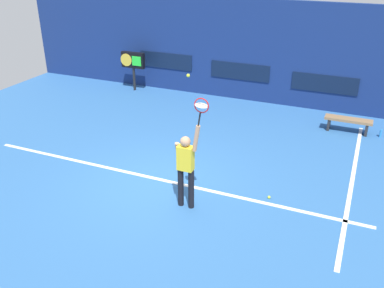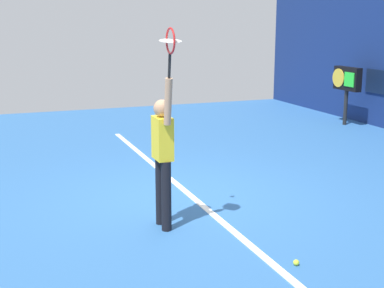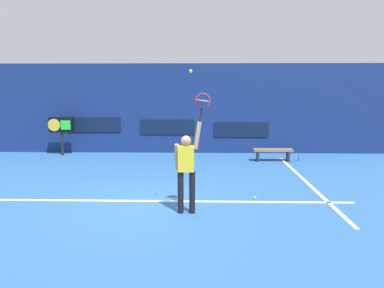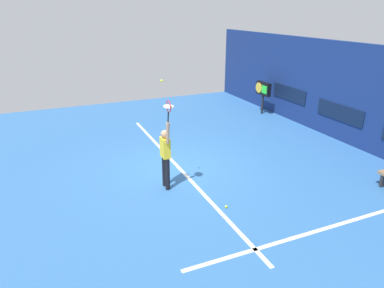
{
  "view_description": "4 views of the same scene",
  "coord_description": "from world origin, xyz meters",
  "px_view_note": "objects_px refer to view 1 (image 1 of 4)",
  "views": [
    {
      "loc": [
        4.31,
        -7.82,
        5.3
      ],
      "look_at": [
        1.14,
        -0.43,
        1.45
      ],
      "focal_mm": 39.5,
      "sensor_mm": 36.0,
      "label": 1
    },
    {
      "loc": [
        7.48,
        -2.66,
        2.65
      ],
      "look_at": [
        0.69,
        -0.09,
        0.99
      ],
      "focal_mm": 50.51,
      "sensor_mm": 36.0,
      "label": 2
    },
    {
      "loc": [
        1.4,
        -8.38,
        2.73
      ],
      "look_at": [
        1.19,
        -0.18,
        1.44
      ],
      "focal_mm": 34.89,
      "sensor_mm": 36.0,
      "label": 3
    },
    {
      "loc": [
        9.36,
        -3.43,
        4.68
      ],
      "look_at": [
        1.13,
        0.13,
        1.2
      ],
      "focal_mm": 32.74,
      "sensor_mm": 36.0,
      "label": 4
    }
  ],
  "objects_px": {
    "tennis_player": "(186,166)",
    "court_bench": "(348,122)",
    "tennis_ball": "(188,75)",
    "water_bottle": "(381,133)",
    "scoreboard_clock": "(133,61)",
    "tennis_racket": "(201,107)",
    "spare_ball": "(269,197)"
  },
  "relations": [
    {
      "from": "tennis_player",
      "to": "water_bottle",
      "type": "height_order",
      "value": "tennis_player"
    },
    {
      "from": "tennis_ball",
      "to": "scoreboard_clock",
      "type": "distance_m",
      "value": 8.75
    },
    {
      "from": "tennis_ball",
      "to": "court_bench",
      "type": "bearing_deg",
      "value": 63.82
    },
    {
      "from": "tennis_player",
      "to": "scoreboard_clock",
      "type": "bearing_deg",
      "value": 128.0
    },
    {
      "from": "tennis_racket",
      "to": "tennis_ball",
      "type": "height_order",
      "value": "tennis_ball"
    },
    {
      "from": "tennis_racket",
      "to": "scoreboard_clock",
      "type": "relative_size",
      "value": 0.41
    },
    {
      "from": "tennis_ball",
      "to": "tennis_racket",
      "type": "bearing_deg",
      "value": 16.65
    },
    {
      "from": "tennis_player",
      "to": "court_bench",
      "type": "bearing_deg",
      "value": 62.72
    },
    {
      "from": "water_bottle",
      "to": "spare_ball",
      "type": "bearing_deg",
      "value": -115.86
    },
    {
      "from": "tennis_player",
      "to": "scoreboard_clock",
      "type": "height_order",
      "value": "tennis_player"
    },
    {
      "from": "tennis_ball",
      "to": "water_bottle",
      "type": "relative_size",
      "value": 0.28
    },
    {
      "from": "tennis_racket",
      "to": "scoreboard_clock",
      "type": "xyz_separation_m",
      "value": [
        -5.53,
        6.65,
        -1.24
      ]
    },
    {
      "from": "tennis_racket",
      "to": "court_bench",
      "type": "height_order",
      "value": "tennis_racket"
    },
    {
      "from": "scoreboard_clock",
      "to": "tennis_ball",
      "type": "bearing_deg",
      "value": -51.8
    },
    {
      "from": "tennis_ball",
      "to": "water_bottle",
      "type": "height_order",
      "value": "tennis_ball"
    },
    {
      "from": "tennis_player",
      "to": "scoreboard_clock",
      "type": "relative_size",
      "value": 1.32
    },
    {
      "from": "tennis_player",
      "to": "tennis_ball",
      "type": "xyz_separation_m",
      "value": [
        0.1,
        -0.08,
        2.01
      ]
    },
    {
      "from": "scoreboard_clock",
      "to": "spare_ball",
      "type": "relative_size",
      "value": 22.16
    },
    {
      "from": "tennis_racket",
      "to": "water_bottle",
      "type": "height_order",
      "value": "tennis_racket"
    },
    {
      "from": "water_bottle",
      "to": "spare_ball",
      "type": "relative_size",
      "value": 3.53
    },
    {
      "from": "spare_ball",
      "to": "court_bench",
      "type": "bearing_deg",
      "value": 74.47
    },
    {
      "from": "court_bench",
      "to": "spare_ball",
      "type": "relative_size",
      "value": 20.59
    },
    {
      "from": "tennis_ball",
      "to": "court_bench",
      "type": "height_order",
      "value": "tennis_ball"
    },
    {
      "from": "tennis_ball",
      "to": "spare_ball",
      "type": "height_order",
      "value": "tennis_ball"
    },
    {
      "from": "tennis_player",
      "to": "court_bench",
      "type": "distance_m",
      "value": 6.4
    },
    {
      "from": "tennis_racket",
      "to": "tennis_ball",
      "type": "distance_m",
      "value": 0.68
    },
    {
      "from": "tennis_player",
      "to": "court_bench",
      "type": "relative_size",
      "value": 1.42
    },
    {
      "from": "tennis_ball",
      "to": "court_bench",
      "type": "xyz_separation_m",
      "value": [
        2.82,
        5.74,
        -2.68
      ]
    },
    {
      "from": "tennis_ball",
      "to": "water_bottle",
      "type": "xyz_separation_m",
      "value": [
        3.78,
        5.74,
        -2.9
      ]
    },
    {
      "from": "scoreboard_clock",
      "to": "tennis_racket",
      "type": "bearing_deg",
      "value": -50.23
    },
    {
      "from": "tennis_player",
      "to": "tennis_ball",
      "type": "bearing_deg",
      "value": -38.46
    },
    {
      "from": "tennis_ball",
      "to": "water_bottle",
      "type": "distance_m",
      "value": 7.46
    }
  ]
}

